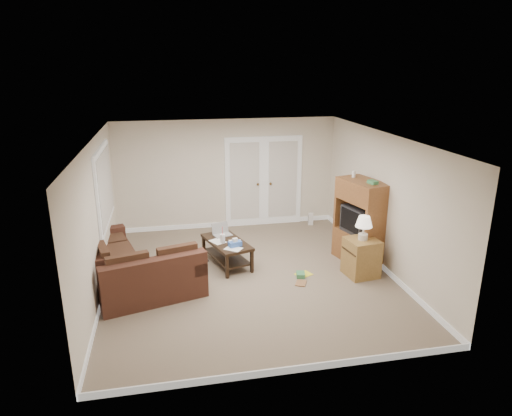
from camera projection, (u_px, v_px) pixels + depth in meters
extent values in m
plane|color=gray|center=(249.00, 277.00, 8.21)|extent=(5.50, 5.50, 0.00)
cube|color=silver|center=(249.00, 138.00, 7.45)|extent=(5.00, 5.50, 0.02)
cube|color=silver|center=(97.00, 220.00, 7.36)|extent=(0.02, 5.50, 2.50)
cube|color=silver|center=(384.00, 202.00, 8.29)|extent=(0.02, 5.50, 2.50)
cube|color=silver|center=(227.00, 174.00, 10.40)|extent=(5.00, 0.02, 2.50)
cube|color=silver|center=(292.00, 283.00, 5.26)|extent=(5.00, 0.02, 2.50)
cube|color=silver|center=(245.00, 183.00, 10.51)|extent=(0.90, 0.04, 2.13)
cube|color=silver|center=(282.00, 181.00, 10.68)|extent=(0.90, 0.04, 2.13)
cube|color=white|center=(245.00, 181.00, 10.47)|extent=(0.68, 0.02, 1.80)
cube|color=white|center=(283.00, 180.00, 10.64)|extent=(0.68, 0.02, 1.80)
cube|color=silver|center=(104.00, 186.00, 8.21)|extent=(0.04, 1.92, 1.42)
cube|color=white|center=(106.00, 186.00, 8.21)|extent=(0.02, 1.74, 1.24)
cube|color=#49271C|center=(113.00, 266.00, 8.19)|extent=(1.38, 2.29, 0.39)
cube|color=#49271C|center=(93.00, 248.00, 7.93)|extent=(0.79, 2.12, 0.40)
cube|color=#49271C|center=(103.00, 233.00, 8.91)|extent=(0.87, 0.44, 0.20)
cube|color=#452B1B|center=(116.00, 252.00, 8.14)|extent=(1.08, 2.12, 0.11)
cube|color=#49271C|center=(151.00, 286.00, 7.45)|extent=(1.84, 1.25, 0.39)
cube|color=#49271C|center=(155.00, 271.00, 7.07)|extent=(1.68, 0.66, 0.40)
cube|color=#49271C|center=(193.00, 261.00, 7.67)|extent=(0.44, 0.87, 0.20)
cube|color=#452B1B|center=(149.00, 270.00, 7.44)|extent=(1.67, 0.96, 0.11)
cube|color=black|center=(193.00, 254.00, 7.64)|extent=(0.49, 0.80, 0.03)
cube|color=red|center=(189.00, 249.00, 7.81)|extent=(0.32, 0.19, 0.02)
cube|color=black|center=(227.00, 242.00, 8.58)|extent=(0.90, 1.29, 0.05)
cube|color=black|center=(227.00, 256.00, 8.67)|extent=(0.80, 1.18, 0.03)
cylinder|color=white|center=(223.00, 239.00, 8.45)|extent=(0.10, 0.10, 0.17)
cylinder|color=red|center=(222.00, 231.00, 8.41)|extent=(0.01, 0.01, 0.15)
cube|color=#3861B7|center=(235.00, 244.00, 8.30)|extent=(0.26, 0.19, 0.10)
cube|color=white|center=(229.00, 243.00, 8.48)|extent=(0.55, 0.72, 0.00)
cube|color=brown|center=(359.00, 246.00, 8.78)|extent=(0.79, 1.11, 0.60)
cube|color=brown|center=(363.00, 191.00, 8.44)|extent=(0.79, 1.11, 0.40)
cube|color=black|center=(360.00, 219.00, 8.60)|extent=(0.62, 0.70, 0.50)
cube|color=black|center=(349.00, 220.00, 8.49)|extent=(0.14, 0.51, 0.40)
cube|color=#3B834F|center=(373.00, 182.00, 8.16)|extent=(0.16, 0.21, 0.06)
cylinder|color=white|center=(354.00, 174.00, 8.62)|extent=(0.07, 0.07, 0.12)
cube|color=olive|center=(361.00, 257.00, 8.17)|extent=(0.60, 0.60, 0.69)
cylinder|color=beige|center=(363.00, 237.00, 8.05)|extent=(0.17, 0.17, 0.11)
cylinder|color=beige|center=(363.00, 230.00, 8.01)|extent=(0.03, 0.03, 0.15)
cone|color=silver|center=(364.00, 221.00, 7.96)|extent=(0.30, 0.30, 0.19)
cube|color=white|center=(311.00, 219.00, 10.81)|extent=(0.13, 0.12, 0.28)
cube|color=yellow|center=(304.00, 274.00, 8.29)|extent=(0.35, 0.32, 0.01)
cube|color=#3B834F|center=(301.00, 275.00, 8.19)|extent=(0.19, 0.22, 0.08)
imported|color=brown|center=(296.00, 283.00, 7.96)|extent=(0.26, 0.29, 0.02)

